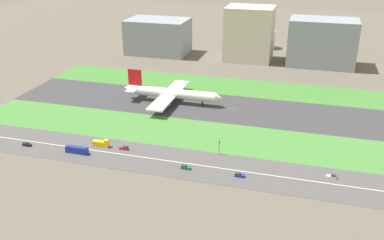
% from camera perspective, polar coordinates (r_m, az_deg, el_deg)
% --- Properties ---
extents(ground_plane, '(800.00, 800.00, 0.00)m').
position_cam_1_polar(ground_plane, '(264.36, 5.44, 1.47)').
color(ground_plane, '#5B564C').
extents(runway, '(280.00, 46.00, 0.10)m').
position_cam_1_polar(runway, '(264.34, 5.44, 1.48)').
color(runway, '#38383D').
rests_on(runway, ground_plane).
extents(grass_median_north, '(280.00, 36.00, 0.10)m').
position_cam_1_polar(grass_median_north, '(302.25, 6.93, 4.28)').
color(grass_median_north, '#3D7A33').
rests_on(grass_median_north, ground_plane).
extents(grass_median_south, '(280.00, 36.00, 0.10)m').
position_cam_1_polar(grass_median_south, '(227.52, 3.46, -2.24)').
color(grass_median_south, '#427F38').
rests_on(grass_median_south, ground_plane).
extents(highway, '(280.00, 28.00, 0.10)m').
position_cam_1_polar(highway, '(199.91, 1.41, -6.08)').
color(highway, '#4C4C4F').
rests_on(highway, ground_plane).
extents(highway_centerline, '(266.00, 0.50, 0.01)m').
position_cam_1_polar(highway_centerline, '(199.88, 1.41, -6.06)').
color(highway_centerline, silver).
rests_on(highway_centerline, highway).
extents(airliner, '(65.00, 56.00, 19.70)m').
position_cam_1_polar(airliner, '(271.77, -2.95, 3.58)').
color(airliner, white).
rests_on(airliner, runway).
extents(bus_0, '(11.60, 2.50, 3.50)m').
position_cam_1_polar(bus_0, '(217.23, -15.02, -3.86)').
color(bus_0, navy).
rests_on(bus_0, highway).
extents(truck_0, '(8.40, 2.50, 4.00)m').
position_cam_1_polar(truck_0, '(221.26, -11.93, -3.06)').
color(truck_0, yellow).
rests_on(truck_0, highway).
extents(car_3, '(4.40, 1.80, 2.00)m').
position_cam_1_polar(car_3, '(199.57, 18.06, -7.13)').
color(car_3, silver).
rests_on(car_3, highway).
extents(car_4, '(4.40, 1.80, 2.00)m').
position_cam_1_polar(car_4, '(216.38, -8.96, -3.68)').
color(car_4, '#B2191E').
rests_on(car_4, highway).
extents(car_0, '(4.40, 1.80, 2.00)m').
position_cam_1_polar(car_0, '(232.79, -21.08, -3.03)').
color(car_0, black).
rests_on(car_0, highway).
extents(car_1, '(4.40, 1.80, 2.00)m').
position_cam_1_polar(car_1, '(196.90, -0.89, -6.28)').
color(car_1, '#19662D').
rests_on(car_1, highway).
extents(car_2, '(4.40, 1.80, 2.00)m').
position_cam_1_polar(car_2, '(192.09, 6.28, -7.26)').
color(car_2, navy).
rests_on(car_2, highway).
extents(traffic_light, '(0.36, 0.50, 7.20)m').
position_cam_1_polar(traffic_light, '(208.07, 3.63, -3.53)').
color(traffic_light, '#4C4C51').
rests_on(traffic_light, highway).
extents(terminal_building, '(52.61, 35.57, 29.99)m').
position_cam_1_polar(terminal_building, '(388.68, -4.51, 11.00)').
color(terminal_building, gray).
rests_on(terminal_building, ground_plane).
extents(hangar_building, '(38.68, 30.43, 44.27)m').
position_cam_1_polar(hangar_building, '(367.32, 7.60, 11.27)').
color(hangar_building, beige).
rests_on(hangar_building, ground_plane).
extents(office_tower, '(52.68, 31.58, 37.14)m').
position_cam_1_polar(office_tower, '(364.37, 16.85, 9.81)').
color(office_tower, gray).
rests_on(office_tower, ground_plane).
extents(fuel_tank_west, '(16.13, 16.13, 16.23)m').
position_cam_1_polar(fuel_tank_west, '(412.77, 9.79, 10.49)').
color(fuel_tank_west, silver).
rests_on(fuel_tank_west, ground_plane).
extents(fuel_tank_centre, '(18.73, 18.73, 16.94)m').
position_cam_1_polar(fuel_tank_centre, '(410.64, 14.03, 10.12)').
color(fuel_tank_centre, silver).
rests_on(fuel_tank_centre, ground_plane).
extents(fuel_tank_east, '(22.73, 22.73, 16.63)m').
position_cam_1_polar(fuel_tank_east, '(410.69, 17.78, 9.69)').
color(fuel_tank_east, silver).
rests_on(fuel_tank_east, ground_plane).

